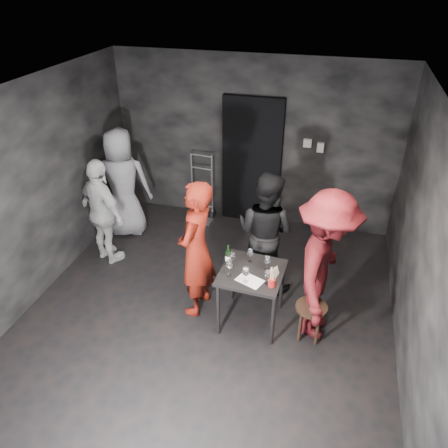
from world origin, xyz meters
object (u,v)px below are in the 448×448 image
(tasting_table, at_px, (252,278))
(server_red, at_px, (196,239))
(woman_black, at_px, (266,226))
(bystander_cream, at_px, (102,210))
(stool, at_px, (311,312))
(bystander_grey, at_px, (122,175))
(wine_bottle, at_px, (228,258))
(hand_truck, at_px, (202,208))
(breadstick_cup, at_px, (272,277))
(man_maroon, at_px, (327,252))

(tasting_table, distance_m, server_red, 0.80)
(woman_black, xyz_separation_m, bystander_cream, (-2.30, -0.05, -0.08))
(stool, distance_m, bystander_grey, 3.53)
(stool, relative_size, bystander_grey, 0.23)
(bystander_cream, distance_m, wine_bottle, 2.11)
(hand_truck, height_order, server_red, server_red)
(woman_black, relative_size, wine_bottle, 6.37)
(bystander_cream, bearing_deg, breadstick_cup, -172.23)
(stool, bearing_deg, bystander_grey, 152.82)
(hand_truck, xyz_separation_m, breadstick_cup, (1.59, -2.41, 0.65))
(stool, height_order, woman_black, woman_black)
(breadstick_cup, bearing_deg, bystander_cream, 160.25)
(hand_truck, distance_m, wine_bottle, 2.49)
(stool, xyz_separation_m, server_red, (-1.42, 0.15, 0.66))
(bystander_cream, height_order, breadstick_cup, bystander_cream)
(server_red, xyz_separation_m, bystander_cream, (-1.60, 0.65, -0.21))
(server_red, height_order, bystander_grey, server_red)
(woman_black, relative_size, bystander_grey, 0.90)
(stool, bearing_deg, breadstick_cup, -166.55)
(server_red, bearing_deg, tasting_table, 88.93)
(hand_truck, height_order, man_maroon, man_maroon)
(tasting_table, height_order, stool, tasting_table)
(woman_black, height_order, bystander_grey, bystander_grey)
(breadstick_cup, bearing_deg, tasting_table, 142.50)
(hand_truck, height_order, bystander_cream, bystander_cream)
(hand_truck, bearing_deg, man_maroon, -39.59)
(bystander_grey, bearing_deg, woman_black, 149.07)
(bystander_cream, relative_size, breadstick_cup, 6.36)
(tasting_table, xyz_separation_m, breadstick_cup, (0.26, -0.20, 0.22))
(server_red, xyz_separation_m, woman_black, (0.70, 0.71, -0.13))
(hand_truck, xyz_separation_m, woman_black, (1.33, -1.44, 0.69))
(man_maroon, relative_size, bystander_grey, 1.12)
(tasting_table, xyz_separation_m, bystander_cream, (-2.30, 0.72, 0.18))
(tasting_table, bearing_deg, bystander_cream, 162.65)
(hand_truck, xyz_separation_m, wine_bottle, (1.03, -2.17, 0.64))
(hand_truck, bearing_deg, server_red, -67.85)
(bystander_cream, relative_size, wine_bottle, 5.83)
(server_red, height_order, woman_black, server_red)
(bystander_grey, distance_m, breadstick_cup, 3.14)
(server_red, relative_size, wine_bottle, 7.28)
(man_maroon, bearing_deg, breadstick_cup, 121.11)
(man_maroon, relative_size, wine_bottle, 7.93)
(bystander_cream, bearing_deg, woman_black, -151.20)
(man_maroon, height_order, bystander_grey, man_maroon)
(man_maroon, bearing_deg, tasting_table, 99.27)
(server_red, xyz_separation_m, wine_bottle, (0.40, -0.02, -0.18))
(hand_truck, xyz_separation_m, tasting_table, (1.33, -2.21, 0.44))
(hand_truck, relative_size, stool, 2.48)
(bystander_cream, distance_m, breadstick_cup, 2.72)
(stool, xyz_separation_m, wine_bottle, (-1.02, 0.13, 0.48))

